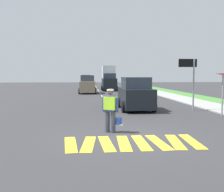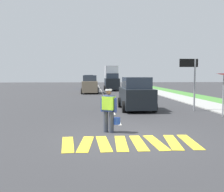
# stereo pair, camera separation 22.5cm
# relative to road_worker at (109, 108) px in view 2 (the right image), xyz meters

# --- Properties ---
(ground_plane) EXTENTS (96.00, 96.00, 0.00)m
(ground_plane) POSITION_rel_road_worker_xyz_m (0.56, 20.32, -0.93)
(ground_plane) COLOR #333335
(sidewalk_right) EXTENTS (2.40, 72.00, 0.14)m
(sidewalk_right) POSITION_rel_road_worker_xyz_m (7.76, 9.32, -0.93)
(sidewalk_right) COLOR #9E9E99
(sidewalk_right) RESTS_ON ground
(crosswalk_stripes) EXTENTS (4.51, 1.93, 0.01)m
(crosswalk_stripes) POSITION_rel_road_worker_xyz_m (0.56, -1.61, -0.92)
(crosswalk_stripes) COLOR yellow
(crosswalk_stripes) RESTS_ON ground
(lane_center_line) EXTENTS (0.14, 46.40, 0.01)m
(lane_center_line) POSITION_rel_road_worker_xyz_m (0.56, 24.52, -0.93)
(lane_center_line) COLOR silver
(lane_center_line) RESTS_ON ground
(road_worker) EXTENTS (0.74, 0.47, 1.67)m
(road_worker) POSITION_rel_road_worker_xyz_m (0.00, 0.00, 0.00)
(road_worker) COLOR #383D4C
(road_worker) RESTS_ON ground
(yield_sign) EXTENTS (0.80, 0.80, 2.29)m
(yield_sign) POSITION_rel_road_worker_xyz_m (6.27, 3.28, 1.13)
(yield_sign) COLOR gray
(yield_sign) RESTS_ON ground
(lane_direction_sign) EXTENTS (1.16, 0.11, 3.20)m
(lane_direction_sign) POSITION_rel_road_worker_xyz_m (5.41, 5.60, 1.48)
(lane_direction_sign) COLOR gray
(lane_direction_sign) RESTS_ON ground
(delivery_truck) EXTENTS (2.16, 4.60, 3.54)m
(delivery_truck) POSITION_rel_road_worker_xyz_m (2.09, 26.86, 0.68)
(delivery_truck) COLOR black
(delivery_truck) RESTS_ON ground
(car_oncoming_third) EXTENTS (1.89, 4.11, 2.23)m
(car_oncoming_third) POSITION_rel_road_worker_xyz_m (-1.25, 33.23, 0.11)
(car_oncoming_third) COLOR #1E4799
(car_oncoming_third) RESTS_ON ground
(car_oncoming_second) EXTENTS (2.06, 4.05, 2.18)m
(car_oncoming_second) POSITION_rel_road_worker_xyz_m (-0.97, 21.32, 0.08)
(car_oncoming_second) COLOR gray
(car_oncoming_second) RESTS_ON ground
(car_outgoing_ahead) EXTENTS (2.06, 3.88, 2.08)m
(car_outgoing_ahead) POSITION_rel_road_worker_xyz_m (2.13, 6.33, 0.03)
(car_outgoing_ahead) COLOR black
(car_outgoing_ahead) RESTS_ON ground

